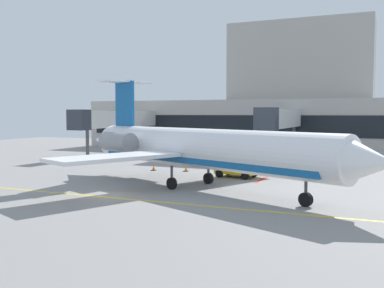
% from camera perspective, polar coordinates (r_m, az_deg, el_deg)
% --- Properties ---
extents(ground, '(120.00, 120.00, 0.11)m').
position_cam_1_polar(ground, '(32.81, -10.60, -6.53)').
color(ground, gray).
extents(terminal_building, '(60.11, 15.02, 20.76)m').
position_cam_1_polar(terminal_building, '(76.41, 10.59, 4.78)').
color(terminal_building, '#B7B2A8').
rests_on(terminal_building, ground).
extents(jet_bridge_west, '(2.40, 18.55, 6.50)m').
position_cam_1_polar(jet_bridge_west, '(58.02, 11.20, 3.11)').
color(jet_bridge_west, silver).
rests_on(jet_bridge_west, ground).
extents(jet_bridge_east, '(2.40, 20.51, 6.32)m').
position_cam_1_polar(jet_bridge_east, '(66.53, -9.61, 3.08)').
color(jet_bridge_east, silver).
rests_on(jet_bridge_east, ground).
extents(regional_jet, '(29.48, 21.98, 8.93)m').
position_cam_1_polar(regional_jet, '(35.45, 0.53, -0.54)').
color(regional_jet, white).
rests_on(regional_jet, ground).
extents(baggage_tug, '(3.42, 4.01, 2.15)m').
position_cam_1_polar(baggage_tug, '(49.00, 16.04, -1.95)').
color(baggage_tug, '#19389E').
rests_on(baggage_tug, ground).
extents(pushback_tractor, '(3.97, 2.60, 2.06)m').
position_cam_1_polar(pushback_tractor, '(41.32, 6.10, -2.93)').
color(pushback_tractor, '#E5B20C').
rests_on(pushback_tractor, ground).
extents(fuel_tank, '(6.42, 2.59, 2.33)m').
position_cam_1_polar(fuel_tank, '(61.08, -4.94, -0.37)').
color(fuel_tank, white).
rests_on(fuel_tank, ground).
extents(safety_cone_alpha, '(0.47, 0.47, 0.55)m').
position_cam_1_polar(safety_cone_alpha, '(45.49, -0.78, -3.17)').
color(safety_cone_alpha, orange).
rests_on(safety_cone_alpha, ground).
extents(safety_cone_bravo, '(0.47, 0.47, 0.55)m').
position_cam_1_polar(safety_cone_bravo, '(40.57, 15.60, -4.18)').
color(safety_cone_bravo, orange).
rests_on(safety_cone_bravo, ground).
extents(safety_cone_charlie, '(0.47, 0.47, 0.55)m').
position_cam_1_polar(safety_cone_charlie, '(46.32, -4.88, -3.06)').
color(safety_cone_charlie, orange).
rests_on(safety_cone_charlie, ground).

